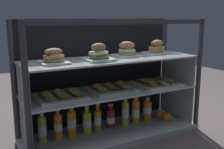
% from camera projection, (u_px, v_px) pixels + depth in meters
% --- Properties ---
extents(ground_plane, '(6.00, 6.00, 0.02)m').
position_uv_depth(ground_plane, '(112.00, 136.00, 2.19)').
color(ground_plane, '#5D5253').
rests_on(ground_plane, ground).
extents(case_base_deck, '(1.41, 0.48, 0.04)m').
position_uv_depth(case_base_deck, '(112.00, 133.00, 2.18)').
color(case_base_deck, '#B0BAC1').
rests_on(case_base_deck, ground).
extents(case_frame, '(1.41, 0.48, 0.92)m').
position_uv_depth(case_frame, '(105.00, 71.00, 2.19)').
color(case_frame, '#333338').
rests_on(case_frame, ground).
extents(riser_lower_tier, '(1.33, 0.40, 0.32)m').
position_uv_depth(riser_lower_tier, '(112.00, 111.00, 2.15)').
color(riser_lower_tier, silver).
rests_on(riser_lower_tier, case_base_deck).
extents(shelf_lower_glass, '(1.35, 0.42, 0.01)m').
position_uv_depth(shelf_lower_glass, '(112.00, 91.00, 2.11)').
color(shelf_lower_glass, silver).
rests_on(shelf_lower_glass, riser_lower_tier).
extents(riser_upper_tier, '(1.33, 0.40, 0.24)m').
position_uv_depth(riser_upper_tier, '(112.00, 75.00, 2.09)').
color(riser_upper_tier, silver).
rests_on(riser_upper_tier, shelf_lower_glass).
extents(shelf_upper_glass, '(1.35, 0.42, 0.01)m').
position_uv_depth(shelf_upper_glass, '(112.00, 59.00, 2.06)').
color(shelf_upper_glass, silver).
rests_on(shelf_upper_glass, riser_upper_tier).
extents(plated_roll_sandwich_far_right, '(0.19, 0.19, 0.10)m').
position_uv_depth(plated_roll_sandwich_far_right, '(54.00, 58.00, 1.82)').
color(plated_roll_sandwich_far_right, white).
rests_on(plated_roll_sandwich_far_right, shelf_upper_glass).
extents(plated_roll_sandwich_left_of_center, '(0.19, 0.19, 0.13)m').
position_uv_depth(plated_roll_sandwich_left_of_center, '(99.00, 55.00, 1.94)').
color(plated_roll_sandwich_left_of_center, white).
rests_on(plated_roll_sandwich_left_of_center, shelf_upper_glass).
extents(plated_roll_sandwich_mid_right, '(0.19, 0.19, 0.12)m').
position_uv_depth(plated_roll_sandwich_mid_right, '(127.00, 51.00, 2.16)').
color(plated_roll_sandwich_mid_right, white).
rests_on(plated_roll_sandwich_mid_right, shelf_upper_glass).
extents(plated_roll_sandwich_far_left, '(0.18, 0.18, 0.12)m').
position_uv_depth(plated_roll_sandwich_far_left, '(157.00, 48.00, 2.31)').
color(plated_roll_sandwich_far_left, white).
rests_on(plated_roll_sandwich_far_left, shelf_upper_glass).
extents(open_sandwich_tray_mid_left, '(0.34, 0.32, 0.06)m').
position_uv_depth(open_sandwich_tray_mid_left, '(61.00, 95.00, 1.92)').
color(open_sandwich_tray_mid_left, white).
rests_on(open_sandwich_tray_mid_left, shelf_lower_glass).
extents(open_sandwich_tray_center, '(0.34, 0.32, 0.06)m').
position_uv_depth(open_sandwich_tray_center, '(111.00, 88.00, 2.12)').
color(open_sandwich_tray_center, white).
rests_on(open_sandwich_tray_center, shelf_lower_glass).
extents(open_sandwich_tray_near_left_corner, '(0.34, 0.32, 0.06)m').
position_uv_depth(open_sandwich_tray_near_left_corner, '(157.00, 82.00, 2.28)').
color(open_sandwich_tray_near_left_corner, white).
rests_on(open_sandwich_tray_near_left_corner, shelf_lower_glass).
extents(juice_bottle_back_right, '(0.06, 0.06, 0.24)m').
position_uv_depth(juice_bottle_back_right, '(42.00, 129.00, 1.96)').
color(juice_bottle_back_right, '#B0D251').
rests_on(juice_bottle_back_right, case_base_deck).
extents(juice_bottle_front_left_end, '(0.06, 0.06, 0.25)m').
position_uv_depth(juice_bottle_front_left_end, '(58.00, 126.00, 2.01)').
color(juice_bottle_front_left_end, orange).
rests_on(juice_bottle_front_left_end, case_base_deck).
extents(juice_bottle_front_second, '(0.07, 0.07, 0.26)m').
position_uv_depth(juice_bottle_front_second, '(72.00, 123.00, 2.05)').
color(juice_bottle_front_second, orange).
rests_on(juice_bottle_front_second, case_base_deck).
extents(juice_bottle_back_center, '(0.07, 0.07, 0.23)m').
position_uv_depth(juice_bottle_back_center, '(87.00, 122.00, 2.12)').
color(juice_bottle_back_center, '#B8D642').
rests_on(juice_bottle_back_center, case_base_deck).
extents(juice_bottle_near_post, '(0.06, 0.06, 0.22)m').
position_uv_depth(juice_bottle_near_post, '(98.00, 120.00, 2.17)').
color(juice_bottle_near_post, gold).
rests_on(juice_bottle_near_post, case_base_deck).
extents(juice_bottle_tucked_behind, '(0.07, 0.07, 0.20)m').
position_uv_depth(juice_bottle_tucked_behind, '(111.00, 118.00, 2.23)').
color(juice_bottle_tucked_behind, maroon).
rests_on(juice_bottle_tucked_behind, case_base_deck).
extents(juice_bottle_front_right_end, '(0.06, 0.06, 0.25)m').
position_uv_depth(juice_bottle_front_right_end, '(125.00, 113.00, 2.26)').
color(juice_bottle_front_right_end, '#BBD846').
rests_on(juice_bottle_front_right_end, case_base_deck).
extents(juice_bottle_back_left, '(0.07, 0.07, 0.25)m').
position_uv_depth(juice_bottle_back_left, '(136.00, 111.00, 2.32)').
color(juice_bottle_back_left, orange).
rests_on(juice_bottle_back_left, case_base_deck).
extents(juice_bottle_front_middle, '(0.07, 0.07, 0.22)m').
position_uv_depth(juice_bottle_front_middle, '(147.00, 110.00, 2.38)').
color(juice_bottle_front_middle, orange).
rests_on(juice_bottle_front_middle, case_base_deck).
extents(orange_fruit_beside_bottles, '(0.08, 0.08, 0.08)m').
position_uv_depth(orange_fruit_beside_bottles, '(167.00, 117.00, 2.37)').
color(orange_fruit_beside_bottles, orange).
rests_on(orange_fruit_beside_bottles, case_base_deck).
extents(orange_fruit_near_left_post, '(0.07, 0.07, 0.07)m').
position_uv_depth(orange_fruit_near_left_post, '(160.00, 114.00, 2.44)').
color(orange_fruit_near_left_post, orange).
rests_on(orange_fruit_near_left_post, case_base_deck).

